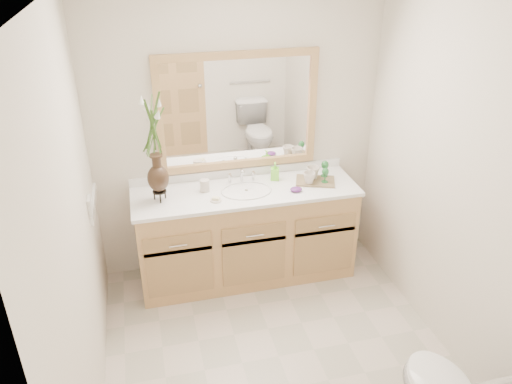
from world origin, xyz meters
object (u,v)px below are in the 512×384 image
object	(u,v)px
flower_vase	(154,135)
tumbler	(205,185)
tray	(315,181)
soap_bottle	(275,172)

from	to	relation	value
flower_vase	tumbler	distance (m)	0.62
tumbler	tray	size ratio (longest dim) A/B	0.31
flower_vase	tumbler	bearing A→B (deg)	11.52
flower_vase	tray	xyz separation A→B (m)	(1.29, 0.01, -0.53)
tumbler	soap_bottle	bearing A→B (deg)	6.48
soap_bottle	tray	size ratio (longest dim) A/B	0.43
flower_vase	tray	bearing A→B (deg)	0.63
soap_bottle	tray	distance (m)	0.35
tumbler	tray	distance (m)	0.93
soap_bottle	flower_vase	bearing A→B (deg)	-155.72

